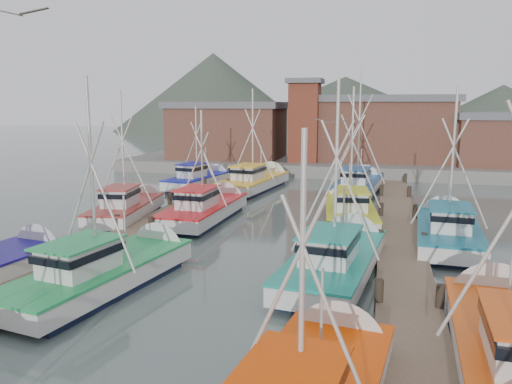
% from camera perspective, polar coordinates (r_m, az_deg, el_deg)
% --- Properties ---
extents(ground, '(260.00, 260.00, 0.00)m').
position_cam_1_polar(ground, '(21.08, -2.94, -9.87)').
color(ground, '#4E5D59').
rests_on(ground, ground).
extents(dock_left, '(2.30, 46.00, 1.50)m').
position_cam_1_polar(dock_left, '(27.24, -14.66, -5.11)').
color(dock_left, brown).
rests_on(dock_left, ground).
extents(dock_right, '(2.30, 46.00, 1.50)m').
position_cam_1_polar(dock_right, '(24.03, 16.35, -7.22)').
color(dock_right, brown).
rests_on(dock_right, ground).
extents(quay, '(44.00, 16.00, 1.20)m').
position_cam_1_polar(quay, '(56.62, 8.11, 3.26)').
color(quay, slate).
rests_on(quay, ground).
extents(shed_left, '(12.72, 8.48, 6.20)m').
position_cam_1_polar(shed_left, '(56.58, -3.25, 7.13)').
color(shed_left, brown).
rests_on(shed_left, quay).
extents(shed_center, '(14.84, 9.54, 6.90)m').
position_cam_1_polar(shed_center, '(55.99, 14.37, 7.17)').
color(shed_center, brown).
rests_on(shed_center, quay).
extents(shed_right, '(8.48, 6.36, 5.20)m').
position_cam_1_polar(shed_right, '(54.19, 26.09, 5.48)').
color(shed_right, brown).
rests_on(shed_right, quay).
extents(lookout_tower, '(3.60, 3.60, 8.50)m').
position_cam_1_polar(lookout_tower, '(52.55, 5.58, 8.21)').
color(lookout_tower, maroon).
rests_on(lookout_tower, quay).
extents(distant_hills, '(175.00, 140.00, 42.00)m').
position_cam_1_polar(distant_hills, '(142.92, 6.68, 7.07)').
color(distant_hills, '#3A4439').
rests_on(distant_hills, ground).
extents(boat_4, '(4.35, 9.64, 8.98)m').
position_cam_1_polar(boat_4, '(20.78, -16.32, -8.59)').
color(boat_4, black).
rests_on(boat_4, ground).
extents(boat_5, '(4.12, 9.93, 9.02)m').
position_cam_1_polar(boat_5, '(21.65, 9.30, -7.55)').
color(boat_5, black).
rests_on(boat_5, ground).
extents(boat_8, '(3.22, 9.37, 7.63)m').
position_cam_1_polar(boat_8, '(31.50, -5.58, -1.92)').
color(boat_8, black).
rests_on(boat_8, ground).
extents(boat_9, '(3.85, 9.42, 8.96)m').
position_cam_1_polar(boat_9, '(31.36, 10.60, -2.09)').
color(boat_9, black).
rests_on(boat_9, ground).
extents(boat_10, '(3.71, 8.71, 8.70)m').
position_cam_1_polar(boat_10, '(32.64, -14.28, -1.76)').
color(boat_10, black).
rests_on(boat_10, ground).
extents(boat_11, '(3.69, 9.60, 8.93)m').
position_cam_1_polar(boat_11, '(28.00, 21.00, -4.05)').
color(boat_11, black).
rests_on(boat_11, ground).
extents(boat_12, '(4.46, 10.34, 9.33)m').
position_cam_1_polar(boat_12, '(42.49, 0.03, 1.24)').
color(boat_12, black).
rests_on(boat_12, ground).
extents(boat_13, '(4.29, 9.89, 10.80)m').
position_cam_1_polar(boat_13, '(41.30, 11.64, 0.78)').
color(boat_13, black).
rests_on(boat_13, ground).
extents(boat_14, '(3.90, 8.65, 7.68)m').
position_cam_1_polar(boat_14, '(43.58, -6.32, 1.39)').
color(boat_14, black).
rests_on(boat_14, ground).
extents(gull_near, '(1.55, 0.65, 0.24)m').
position_cam_1_polar(gull_near, '(15.01, -25.28, 18.03)').
color(gull_near, gray).
rests_on(gull_near, ground).
extents(gull_far, '(1.54, 0.66, 0.24)m').
position_cam_1_polar(gull_far, '(20.88, 8.71, 7.98)').
color(gull_far, gray).
rests_on(gull_far, ground).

